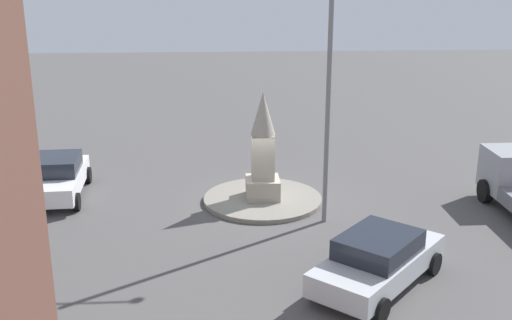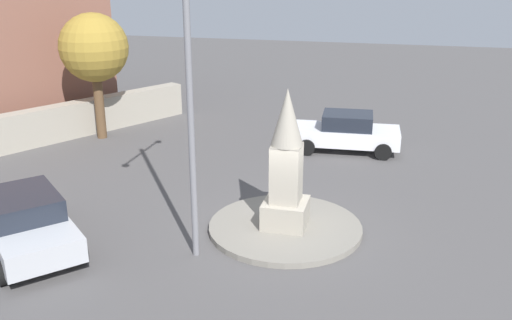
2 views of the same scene
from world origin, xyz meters
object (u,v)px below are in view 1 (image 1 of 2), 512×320
(car_white_passing, at_px, (58,177))
(monument, at_px, (263,152))
(streetlamp, at_px, (329,65))
(car_silver_far_side, at_px, (378,259))

(car_white_passing, bearing_deg, monument, -7.11)
(streetlamp, bearing_deg, car_silver_far_side, -80.90)
(monument, relative_size, streetlamp, 0.44)
(car_silver_far_side, bearing_deg, car_white_passing, 144.18)
(car_silver_far_side, bearing_deg, monument, 112.49)
(monument, bearing_deg, car_white_passing, 172.89)
(monument, bearing_deg, car_silver_far_side, -67.51)
(car_white_passing, xyz_separation_m, car_silver_far_side, (10.18, -7.35, -0.00))
(car_white_passing, height_order, car_silver_far_side, car_white_passing)
(streetlamp, height_order, car_silver_far_side, streetlamp)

